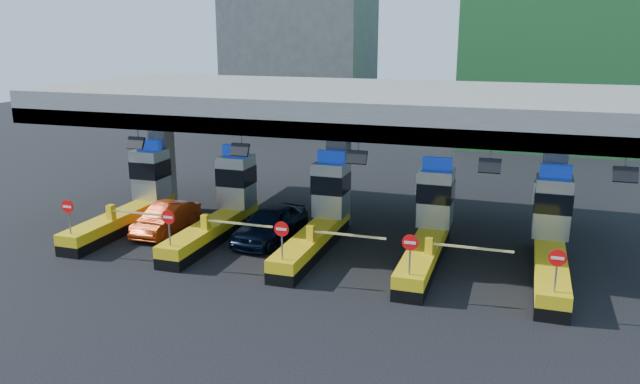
% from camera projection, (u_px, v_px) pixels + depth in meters
% --- Properties ---
extents(ground, '(120.00, 120.00, 0.00)m').
position_uv_depth(ground, '(319.00, 246.00, 28.83)').
color(ground, black).
rests_on(ground, ground).
extents(toll_canopy, '(28.00, 12.09, 7.00)m').
position_uv_depth(toll_canopy, '(338.00, 106.00, 29.92)').
color(toll_canopy, slate).
rests_on(toll_canopy, ground).
extents(toll_lane_far_left, '(4.43, 8.00, 4.16)m').
position_uv_depth(toll_lane_far_left, '(135.00, 198.00, 31.78)').
color(toll_lane_far_left, black).
rests_on(toll_lane_far_left, ground).
extents(toll_lane_left, '(4.43, 8.00, 4.16)m').
position_uv_depth(toll_lane_left, '(224.00, 206.00, 30.26)').
color(toll_lane_left, black).
rests_on(toll_lane_left, ground).
extents(toll_lane_center, '(4.43, 8.00, 4.16)m').
position_uv_depth(toll_lane_center, '(321.00, 215.00, 28.74)').
color(toll_lane_center, black).
rests_on(toll_lane_center, ground).
extents(toll_lane_right, '(4.43, 8.00, 4.16)m').
position_uv_depth(toll_lane_right, '(430.00, 226.00, 27.22)').
color(toll_lane_right, black).
rests_on(toll_lane_right, ground).
extents(toll_lane_far_right, '(4.43, 8.00, 4.16)m').
position_uv_depth(toll_lane_far_right, '(551.00, 237.00, 25.70)').
color(toll_lane_far_right, black).
rests_on(toll_lane_far_right, ground).
extents(bg_building_concrete, '(14.00, 10.00, 18.00)m').
position_uv_depth(bg_building_concrete, '(300.00, 37.00, 63.89)').
color(bg_building_concrete, '#4C4C49').
rests_on(bg_building_concrete, ground).
extents(van, '(2.52, 5.12, 1.68)m').
position_uv_depth(van, '(271.00, 224.00, 29.37)').
color(van, black).
rests_on(van, ground).
extents(red_car, '(1.53, 4.36, 1.43)m').
position_uv_depth(red_car, '(166.00, 218.00, 30.60)').
color(red_car, '#C4380F').
rests_on(red_car, ground).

